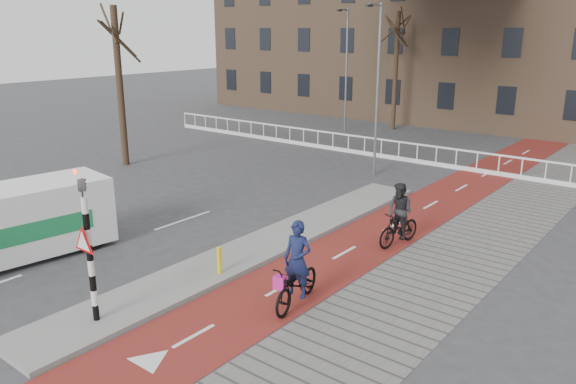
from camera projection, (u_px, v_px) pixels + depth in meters
The scene contains 15 objects.
ground at pixel (183, 300), 13.81m from camera, with size 120.00×120.00×0.00m, color #38383A.
bike_lane at pixel (419, 211), 20.44m from camera, with size 2.50×60.00×0.01m, color maroon.
sidewalk at pixel (496, 228), 18.77m from camera, with size 3.00×60.00×0.01m, color slate.
curb_island at pixel (266, 244), 17.22m from camera, with size 1.80×16.00×0.12m, color gray.
traffic_signal at pixel (88, 242), 12.08m from camera, with size 0.80×0.80×3.68m.
bollard at pixel (219, 260), 14.93m from camera, with size 0.12×0.12×0.73m, color yellow.
cyclist_near at pixel (297, 278), 13.32m from camera, with size 1.10×2.16×2.12m.
cyclist_far at pixel (399, 220), 17.06m from camera, with size 0.94×1.88×1.95m.
van at pixel (19, 221), 16.08m from camera, with size 2.65×5.17×2.12m.
railing at pixel (364, 149), 29.50m from camera, with size 28.00×0.10×0.99m.
townhouse_row at pixel (510, 7), 37.49m from camera, with size 46.00×10.00×15.90m.
tree_left at pixel (120, 88), 26.49m from camera, with size 0.32×0.32×7.44m, color black.
tree_mid at pixel (396, 72), 36.11m from camera, with size 0.30×0.30×7.47m, color black.
streetlight_near at pixel (377, 92), 24.59m from camera, with size 0.12×0.12×7.46m, color slate.
streetlight_left at pixel (346, 71), 35.49m from camera, with size 0.12×0.12×7.61m, color slate.
Camera 1 is at (9.80, -8.20, 6.42)m, focal length 35.00 mm.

